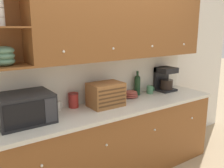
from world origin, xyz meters
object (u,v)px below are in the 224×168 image
object	(u,v)px
microwave	(25,108)
wine_glass	(120,90)
storage_canister	(73,100)
wine_bottle	(137,84)
mug_blue_second	(57,106)
coffee_maker	(165,79)
bowl_stack_on_counter	(131,94)
bread_box	(106,95)
mug	(150,90)

from	to	relation	value
microwave	wine_glass	size ratio (longest dim) A/B	2.44
storage_canister	wine_bottle	distance (m)	0.96
wine_glass	mug_blue_second	bearing A→B (deg)	173.22
mug_blue_second	storage_canister	world-z (taller)	storage_canister
mug_blue_second	coffee_maker	bearing A→B (deg)	-1.78
mug_blue_second	wine_glass	world-z (taller)	wine_glass
microwave	bowl_stack_on_counter	bearing A→B (deg)	3.59
mug_blue_second	bread_box	xyz separation A→B (m)	(0.53, -0.18, 0.09)
mug_blue_second	bowl_stack_on_counter	world-z (taller)	mug_blue_second
bowl_stack_on_counter	coffee_maker	distance (m)	0.65
wine_bottle	microwave	bearing A→B (deg)	-174.40
bread_box	wine_bottle	world-z (taller)	wine_bottle
storage_canister	coffee_maker	xyz separation A→B (m)	(1.43, -0.04, 0.09)
bread_box	mug	distance (m)	0.83
bread_box	mug_blue_second	bearing A→B (deg)	161.35
microwave	mug	world-z (taller)	microwave
microwave	coffee_maker	world-z (taller)	coffee_maker
wine_glass	coffee_maker	world-z (taller)	coffee_maker
mug	coffee_maker	xyz separation A→B (m)	(0.28, 0.00, 0.12)
storage_canister	mug	world-z (taller)	storage_canister
mug_blue_second	mug	xyz separation A→B (m)	(1.34, -0.05, 0.00)
wine_glass	bowl_stack_on_counter	world-z (taller)	wine_glass
microwave	bowl_stack_on_counter	size ratio (longest dim) A/B	2.75
bread_box	microwave	bearing A→B (deg)	178.58
wine_glass	mug	xyz separation A→B (m)	(0.56, 0.04, -0.09)
microwave	mug_blue_second	size ratio (longest dim) A/B	5.03
mug	coffee_maker	distance (m)	0.31
wine_glass	microwave	bearing A→B (deg)	-177.00
mug_blue_second	mug	size ratio (longest dim) A/B	0.94
storage_canister	wine_glass	xyz separation A→B (m)	(0.59, -0.09, 0.06)
microwave	coffee_maker	bearing A→B (deg)	2.98
bowl_stack_on_counter	storage_canister	bearing A→B (deg)	175.60
storage_canister	wine_bottle	world-z (taller)	wine_bottle
storage_canister	bread_box	distance (m)	0.38
microwave	wine_bottle	world-z (taller)	wine_bottle
wine_glass	mug	bearing A→B (deg)	4.13
mug	bread_box	bearing A→B (deg)	-171.31
bowl_stack_on_counter	wine_glass	bearing A→B (deg)	-173.01
mug_blue_second	mug	bearing A→B (deg)	-2.29
bowl_stack_on_counter	wine_bottle	distance (m)	0.20
bread_box	wine_glass	distance (m)	0.27
storage_canister	bowl_stack_on_counter	distance (m)	0.80
mug	bowl_stack_on_counter	bearing A→B (deg)	-177.53
microwave	bowl_stack_on_counter	world-z (taller)	microwave
bread_box	wine_glass	size ratio (longest dim) A/B	1.87
mug_blue_second	bread_box	world-z (taller)	bread_box
storage_canister	wine_bottle	bearing A→B (deg)	0.20
mug_blue_second	coffee_maker	distance (m)	1.63
wine_glass	wine_bottle	bearing A→B (deg)	13.81
storage_canister	bowl_stack_on_counter	size ratio (longest dim) A/B	0.90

